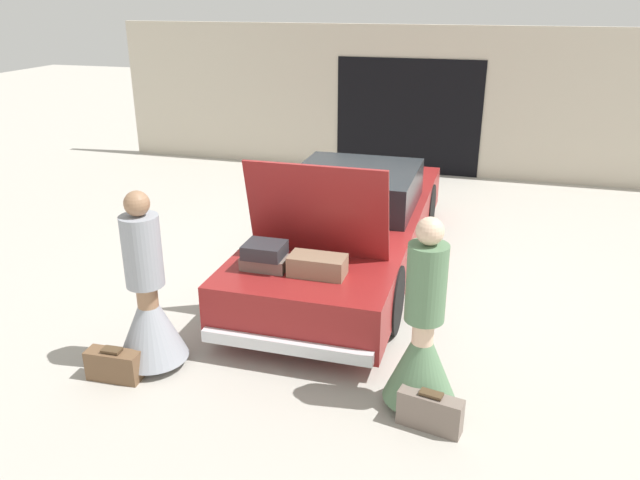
% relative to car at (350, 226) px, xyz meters
% --- Properties ---
extents(ground_plane, '(40.00, 40.00, 0.00)m').
position_rel_car_xyz_m(ground_plane, '(0.00, -0.02, -0.56)').
color(ground_plane, '#ADA89E').
extents(garage_wall_back, '(12.00, 0.14, 2.80)m').
position_rel_car_xyz_m(garage_wall_back, '(0.00, 4.86, 0.83)').
color(garage_wall_back, beige).
rests_on(garage_wall_back, ground_plane).
extents(car, '(1.80, 5.11, 1.78)m').
position_rel_car_xyz_m(car, '(0.00, 0.00, 0.00)').
color(car, maroon).
rests_on(car, ground_plane).
extents(person_left, '(0.67, 0.67, 1.74)m').
position_rel_car_xyz_m(person_left, '(-1.27, -2.78, 0.06)').
color(person_left, '#997051').
rests_on(person_left, ground_plane).
extents(person_right, '(0.63, 0.63, 1.73)m').
position_rel_car_xyz_m(person_right, '(1.27, -2.72, 0.06)').
color(person_right, beige).
rests_on(person_right, ground_plane).
extents(suitcase_beside_left_person, '(0.51, 0.20, 0.32)m').
position_rel_car_xyz_m(suitcase_beside_left_person, '(-1.49, -3.11, -0.41)').
color(suitcase_beside_left_person, brown).
rests_on(suitcase_beside_left_person, ground_plane).
extents(suitcase_beside_right_person, '(0.55, 0.25, 0.34)m').
position_rel_car_xyz_m(suitcase_beside_right_person, '(1.40, -3.01, -0.40)').
color(suitcase_beside_right_person, '#75665B').
rests_on(suitcase_beside_right_person, ground_plane).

